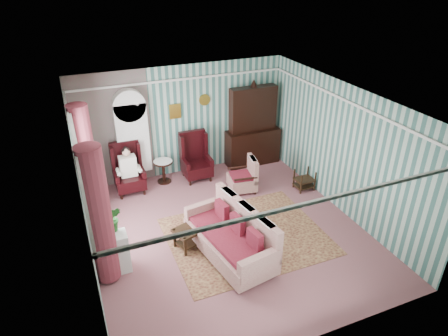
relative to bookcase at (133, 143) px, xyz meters
name	(u,v)px	position (x,y,z in m)	size (l,w,h in m)	color
floor	(228,231)	(1.35, -2.84, -1.12)	(6.00, 6.00, 0.00)	#824C52
room_shell	(195,148)	(0.73, -2.66, 0.89)	(5.53, 6.02, 2.91)	#38665E
bookcase	(133,143)	(0.00, 0.00, 0.00)	(0.80, 0.28, 2.24)	white
dresser_hutch	(253,124)	(3.25, -0.12, 0.06)	(1.50, 0.56, 2.36)	black
wingback_left	(128,169)	(-0.25, -0.39, -0.50)	(0.76, 0.80, 1.25)	black
wingback_right	(196,157)	(1.50, -0.39, -0.50)	(0.76, 0.80, 1.25)	black
seated_woman	(129,171)	(-0.25, -0.39, -0.53)	(0.44, 0.40, 1.18)	white
round_side_table	(164,172)	(0.65, -0.24, -0.82)	(0.50, 0.50, 0.60)	black
nest_table	(304,180)	(3.82, -1.94, -0.85)	(0.45, 0.38, 0.54)	black
plant_stand	(114,253)	(-1.05, -3.14, -0.72)	(0.55, 0.35, 0.80)	white
rug	(246,236)	(1.65, -3.14, -1.11)	(3.20, 2.60, 0.01)	#471D17
sofa	(229,236)	(1.07, -3.57, -0.64)	(2.10, 0.96, 0.96)	beige
floral_armchair	(242,173)	(2.35, -1.39, -0.64)	(0.72, 0.73, 0.96)	beige
coffee_table	(196,235)	(0.59, -2.95, -0.90)	(0.89, 0.46, 0.43)	black
potted_plant_a	(106,229)	(-1.12, -3.18, -0.12)	(0.37, 0.32, 0.41)	#1F4C17
potted_plant_b	(113,219)	(-0.95, -3.01, -0.06)	(0.29, 0.23, 0.52)	#22531A
potted_plant_c	(104,227)	(-1.14, -3.13, -0.10)	(0.24, 0.24, 0.44)	#29551A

